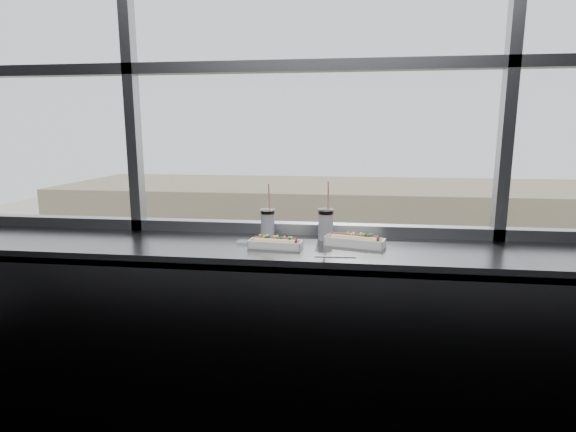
# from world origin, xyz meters

# --- Properties ---
(wall_back_lower) EXTENTS (6.00, 0.00, 6.00)m
(wall_back_lower) POSITION_xyz_m (0.00, 1.50, 0.55)
(wall_back_lower) COLOR black
(wall_back_lower) RESTS_ON ground
(window_glass) EXTENTS (6.00, 0.00, 6.00)m
(window_glass) POSITION_xyz_m (0.00, 1.52, 2.30)
(window_glass) COLOR silver
(window_glass) RESTS_ON ground
(window_mullions) EXTENTS (6.00, 0.08, 2.40)m
(window_mullions) POSITION_xyz_m (0.00, 1.50, 2.30)
(window_mullions) COLOR gray
(window_mullions) RESTS_ON ground
(counter) EXTENTS (6.00, 0.55, 0.06)m
(counter) POSITION_xyz_m (0.00, 1.23, 1.07)
(counter) COLOR slate
(counter) RESTS_ON ground
(counter_fascia) EXTENTS (6.00, 0.04, 1.04)m
(counter_fascia) POSITION_xyz_m (0.00, 0.97, 0.55)
(counter_fascia) COLOR slate
(counter_fascia) RESTS_ON ground
(hotdog_tray_left) EXTENTS (0.27, 0.11, 0.06)m
(hotdog_tray_left) POSITION_xyz_m (-0.14, 1.17, 1.13)
(hotdog_tray_left) COLOR white
(hotdog_tray_left) RESTS_ON counter
(hotdog_tray_right) EXTENTS (0.31, 0.17, 0.07)m
(hotdog_tray_right) POSITION_xyz_m (0.25, 1.26, 1.13)
(hotdog_tray_right) COLOR white
(hotdog_tray_right) RESTS_ON counter
(soda_cup_left) EXTENTS (0.08, 0.08, 0.29)m
(soda_cup_left) POSITION_xyz_m (-0.21, 1.39, 1.19)
(soda_cup_left) COLOR white
(soda_cup_left) RESTS_ON counter
(soda_cup_right) EXTENTS (0.09, 0.09, 0.31)m
(soda_cup_right) POSITION_xyz_m (0.10, 1.37, 1.19)
(soda_cup_right) COLOR white
(soda_cup_right) RESTS_ON counter
(loose_straw) EXTENTS (0.19, 0.02, 0.01)m
(loose_straw) POSITION_xyz_m (0.16, 1.04, 1.10)
(loose_straw) COLOR white
(loose_straw) RESTS_ON counter
(wrapper) EXTENTS (0.09, 0.06, 0.02)m
(wrapper) POSITION_xyz_m (-0.31, 1.23, 1.11)
(wrapper) COLOR silver
(wrapper) RESTS_ON counter
(plaza_ground) EXTENTS (120.00, 120.00, 0.00)m
(plaza_ground) POSITION_xyz_m (0.00, 45.00, -11.00)
(plaza_ground) COLOR #BFB59B
(plaza_ground) RESTS_ON ground
(street_asphalt) EXTENTS (80.00, 10.00, 0.06)m
(street_asphalt) POSITION_xyz_m (0.00, 21.50, -10.97)
(street_asphalt) COLOR black
(street_asphalt) RESTS_ON plaza_ground
(far_sidewalk) EXTENTS (80.00, 6.00, 0.04)m
(far_sidewalk) POSITION_xyz_m (0.00, 29.50, -10.98)
(far_sidewalk) COLOR #BFB59B
(far_sidewalk) RESTS_ON plaza_ground
(far_building) EXTENTS (50.00, 14.00, 8.00)m
(far_building) POSITION_xyz_m (0.00, 39.50, -7.00)
(far_building) COLOR gray
(far_building) RESTS_ON plaza_ground
(car_near_b) EXTENTS (2.71, 5.72, 1.86)m
(car_near_b) POSITION_xyz_m (-6.58, 17.50, -10.01)
(car_near_b) COLOR black
(car_near_b) RESTS_ON street_asphalt
(car_near_a) EXTENTS (3.11, 6.33, 2.04)m
(car_near_a) POSITION_xyz_m (-12.18, 17.50, -9.92)
(car_near_a) COLOR #8EA5B2
(car_near_a) RESTS_ON street_asphalt
(car_far_b) EXTENTS (3.65, 7.03, 2.24)m
(car_far_b) POSITION_xyz_m (0.37, 25.50, -9.82)
(car_far_b) COLOR maroon
(car_far_b) RESTS_ON street_asphalt
(car_far_a) EXTENTS (3.46, 6.77, 2.17)m
(car_far_a) POSITION_xyz_m (-11.33, 25.50, -9.86)
(car_far_a) COLOR black
(car_far_a) RESTS_ON street_asphalt
(car_near_c) EXTENTS (3.13, 6.05, 1.93)m
(car_near_c) POSITION_xyz_m (1.91, 17.50, -9.98)
(car_near_c) COLOR maroon
(car_near_c) RESTS_ON street_asphalt
(car_near_d) EXTENTS (2.44, 5.84, 1.95)m
(car_near_d) POSITION_xyz_m (5.72, 17.50, -9.97)
(car_near_d) COLOR #B4B4B4
(car_near_d) RESTS_ON street_asphalt
(car_far_c) EXTENTS (2.99, 6.73, 2.21)m
(car_far_c) POSITION_xyz_m (12.70, 25.50, -9.83)
(car_far_c) COLOR #F0E6BF
(car_far_c) RESTS_ON street_asphalt
(pedestrian_d) EXTENTS (0.97, 0.72, 2.17)m
(pedestrian_d) POSITION_xyz_m (9.76, 29.86, -9.87)
(pedestrian_d) COLOR #66605B
(pedestrian_d) RESTS_ON far_sidewalk
(pedestrian_b) EXTENTS (0.98, 0.74, 2.22)m
(pedestrian_b) POSITION_xyz_m (0.28, 29.24, -9.85)
(pedestrian_b) COLOR #66605B
(pedestrian_b) RESTS_ON far_sidewalk
(pedestrian_c) EXTENTS (0.90, 0.68, 2.03)m
(pedestrian_c) POSITION_xyz_m (6.64, 30.54, -9.95)
(pedestrian_c) COLOR #66605B
(pedestrian_c) RESTS_ON far_sidewalk
(tree_left) EXTENTS (3.63, 3.63, 5.67)m
(tree_left) POSITION_xyz_m (-10.17, 29.50, -7.15)
(tree_left) COLOR #47382B
(tree_left) RESTS_ON far_sidewalk
(tree_center) EXTENTS (3.16, 3.16, 4.94)m
(tree_center) POSITION_xyz_m (0.40, 29.50, -7.65)
(tree_center) COLOR #47382B
(tree_center) RESTS_ON far_sidewalk
(tree_right) EXTENTS (3.41, 3.41, 5.33)m
(tree_right) POSITION_xyz_m (10.85, 29.50, -7.38)
(tree_right) COLOR #47382B
(tree_right) RESTS_ON far_sidewalk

